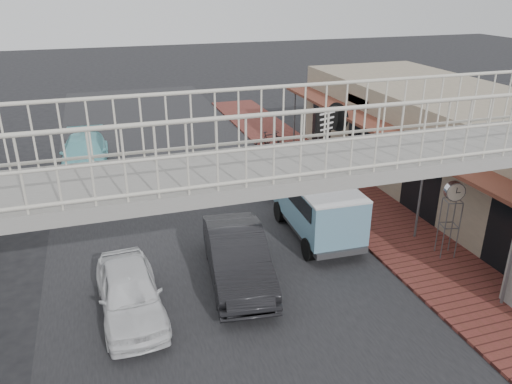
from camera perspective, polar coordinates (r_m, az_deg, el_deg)
ground at (r=14.50m, az=-3.40°, el=-11.18°), size 120.00×120.00×0.00m
road_strip at (r=14.49m, az=-3.40°, el=-11.16°), size 10.00×60.00×0.01m
sidewalk at (r=19.19m, az=13.30°, el=-2.59°), size 3.00×40.00×0.10m
shophouse_row at (r=21.78m, az=22.63°, el=4.86°), size 7.20×18.00×4.00m
footbridge at (r=9.56m, az=2.37°, el=-8.23°), size 16.40×2.40×6.34m
white_hatchback at (r=13.62m, az=-14.24°, el=-11.08°), size 1.74×3.96×1.33m
dark_sedan at (r=14.59m, az=-2.14°, el=-7.38°), size 2.16×4.78×1.52m
angkot_curb at (r=22.10m, az=1.84°, el=3.19°), size 2.40×4.81×1.31m
angkot_far at (r=24.54m, az=-19.00°, el=4.16°), size 2.30×5.16×1.47m
angkot_van at (r=16.81m, az=7.15°, el=-1.20°), size 2.06×4.23×2.04m
motorcycle_near at (r=22.52m, az=5.24°, el=3.26°), size 1.89×1.09×0.94m
motorcycle_far at (r=25.51m, az=1.58°, el=5.86°), size 1.83×0.89×1.06m
street_clock at (r=16.23m, az=21.69°, el=-0.30°), size 0.64×0.58×2.49m
arrow_sign at (r=21.56m, az=9.67°, el=8.43°), size 2.04×1.38×3.39m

